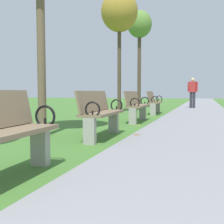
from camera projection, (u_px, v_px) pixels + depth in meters
name	position (u px, v px, depth m)	size (l,w,h in m)	color
paved_walkway	(200.00, 107.00, 16.39)	(2.40, 44.00, 0.02)	gray
park_bench_3	(101.00, 112.00, 5.48)	(0.52, 1.61, 0.90)	#7A664C
park_bench_4	(136.00, 105.00, 8.39)	(0.51, 1.61, 0.90)	#7A664C
park_bench_5	(154.00, 102.00, 11.36)	(0.54, 1.62, 0.90)	#7A664C
tree_3	(119.00, 13.00, 11.71)	(1.51, 1.51, 5.00)	#4C3D2D
tree_4	(139.00, 27.00, 14.75)	(1.27, 1.27, 5.07)	#4C3D2D
pedestrian_walking	(193.00, 91.00, 15.26)	(0.52, 0.28, 1.62)	#2D2D38
scattered_leaves	(94.00, 139.00, 5.24)	(3.77, 15.53, 0.02)	#BC842D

